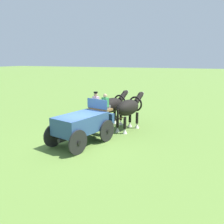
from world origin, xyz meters
TOP-DOWN VIEW (x-y plane):
  - ground_plane at (0.00, 0.00)m, footprint 220.00×220.00m
  - show_wagon at (0.18, -0.04)m, footprint 5.86×2.60m
  - draft_horse_near at (3.82, -0.22)m, footprint 3.19×1.42m
  - draft_horse_off at (3.52, -1.48)m, footprint 3.10×1.45m

SIDE VIEW (x-z plane):
  - ground_plane at x=0.00m, z-range 0.00..0.00m
  - show_wagon at x=0.18m, z-range -0.17..2.46m
  - draft_horse_off at x=3.52m, z-range 0.27..2.58m
  - draft_horse_near at x=3.82m, z-range 0.28..2.58m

